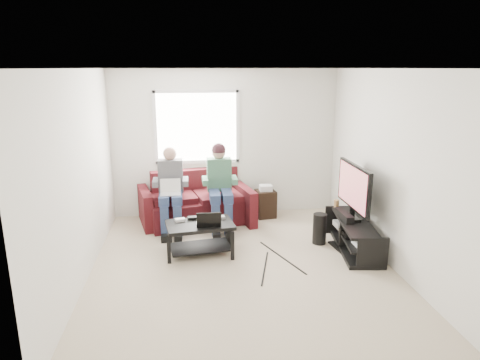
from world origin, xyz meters
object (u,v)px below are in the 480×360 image
object	(u,v)px
sofa	(196,204)
tv_stand	(353,236)
end_table	(265,203)
coffee_table	(200,231)
subwoofer	(320,229)
tv	(354,188)

from	to	relation	value
sofa	tv_stand	size ratio (longest dim) A/B	1.43
tv_stand	end_table	size ratio (longest dim) A/B	2.41
coffee_table	end_table	world-z (taller)	end_table
subwoofer	end_table	world-z (taller)	end_table
end_table	subwoofer	bearing A→B (deg)	-65.35
tv	subwoofer	size ratio (longest dim) A/B	2.34
sofa	tv	world-z (taller)	tv
tv	end_table	xyz separation A→B (m)	(-1.01, 1.49, -0.65)
end_table	tv_stand	bearing A→B (deg)	-57.36
sofa	end_table	bearing A→B (deg)	4.90
tv_stand	end_table	bearing A→B (deg)	122.64
sofa	end_table	distance (m)	1.26
sofa	tv_stand	distance (m)	2.71
sofa	subwoofer	world-z (taller)	sofa
sofa	tv	bearing A→B (deg)	-31.37
tv	end_table	distance (m)	1.91
coffee_table	subwoofer	xyz separation A→B (m)	(1.82, 0.15, -0.11)
subwoofer	tv_stand	bearing A→B (deg)	-34.53
sofa	tv	size ratio (longest dim) A/B	1.85
tv_stand	subwoofer	world-z (taller)	subwoofer
subwoofer	end_table	xyz separation A→B (m)	(-0.60, 1.30, 0.03)
tv	subwoofer	bearing A→B (deg)	155.60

